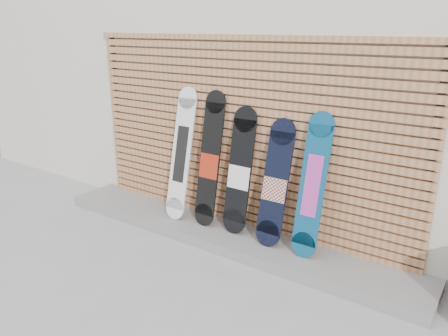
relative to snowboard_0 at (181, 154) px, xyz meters
The scene contains 9 objects.
ground 1.45m from the snowboard_0, 41.90° to the right, with size 80.00×80.00×0.00m, color #959598.
building 3.18m from the snowboard_0, 64.00° to the left, with size 12.00×5.00×3.60m, color beige.
concrete_step 1.09m from the snowboard_0, ahead, with size 4.60×0.70×0.12m, color gray.
slat_wall 0.78m from the snowboard_0, 17.49° to the left, with size 4.26×0.08×2.29m.
snowboard_0 is the anchor object (origin of this frame).
snowboard_1 0.41m from the snowboard_0, ahead, with size 0.27×0.32×1.57m.
snowboard_2 0.81m from the snowboard_0, ahead, with size 0.29×0.29×1.43m.
snowboard_3 1.28m from the snowboard_0, ahead, with size 0.29×0.35×1.35m.
snowboard_4 1.69m from the snowboard_0, ahead, with size 0.27×0.34×1.47m.
Camera 1 is at (2.45, -3.10, 2.39)m, focal length 35.00 mm.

